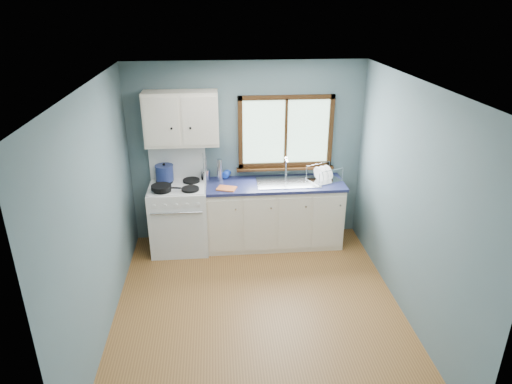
{
  "coord_description": "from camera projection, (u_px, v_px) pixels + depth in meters",
  "views": [
    {
      "loc": [
        -0.4,
        -4.19,
        3.24
      ],
      "look_at": [
        0.05,
        0.9,
        1.05
      ],
      "focal_mm": 32.0,
      "sensor_mm": 36.0,
      "label": 1
    }
  ],
  "objects": [
    {
      "name": "wall_right",
      "position": [
        412.0,
        203.0,
        4.78
      ],
      "size": [
        0.02,
        3.6,
        2.5
      ],
      "primitive_type": "cube",
      "color": "slate",
      "rests_on": "ground"
    },
    {
      "name": "thermos",
      "position": [
        220.0,
        170.0,
        6.18
      ],
      "size": [
        0.08,
        0.08,
        0.31
      ],
      "primitive_type": "cylinder",
      "rotation": [
        0.0,
        0.0,
        -0.04
      ],
      "color": "silver",
      "rests_on": "countertop"
    },
    {
      "name": "window",
      "position": [
        286.0,
        137.0,
        6.23
      ],
      "size": [
        1.36,
        0.1,
        1.03
      ],
      "color": "#9EC6A8",
      "rests_on": "wall_back"
    },
    {
      "name": "soap_bottle",
      "position": [
        224.0,
        170.0,
        6.24
      ],
      "size": [
        0.13,
        0.13,
        0.27
      ],
      "primitive_type": "imported",
      "rotation": [
        0.0,
        0.0,
        -0.37
      ],
      "color": "blue",
      "rests_on": "countertop"
    },
    {
      "name": "upper_cabinets",
      "position": [
        181.0,
        119.0,
        5.85
      ],
      "size": [
        0.95,
        0.35,
        0.7
      ],
      "color": "#F1E2CA",
      "rests_on": "wall_back"
    },
    {
      "name": "dish_rack",
      "position": [
        324.0,
        177.0,
        6.23
      ],
      "size": [
        0.5,
        0.45,
        0.21
      ],
      "rotation": [
        0.0,
        0.0,
        0.42
      ],
      "color": "silver",
      "rests_on": "countertop"
    },
    {
      "name": "wall_left",
      "position": [
        97.0,
        215.0,
        4.52
      ],
      "size": [
        0.02,
        3.6,
        2.5
      ],
      "primitive_type": "cube",
      "color": "slate",
      "rests_on": "ground"
    },
    {
      "name": "stockpot",
      "position": [
        164.0,
        173.0,
        6.12
      ],
      "size": [
        0.3,
        0.3,
        0.24
      ],
      "rotation": [
        0.0,
        0.0,
        0.28
      ],
      "color": "navy",
      "rests_on": "gas_range"
    },
    {
      "name": "ceiling",
      "position": [
        259.0,
        84.0,
        4.15
      ],
      "size": [
        3.2,
        3.6,
        0.02
      ],
      "primitive_type": "cube",
      "color": "white",
      "rests_on": "wall_back"
    },
    {
      "name": "sink",
      "position": [
        288.0,
        187.0,
        6.21
      ],
      "size": [
        0.84,
        0.46,
        0.44
      ],
      "color": "silver",
      "rests_on": "countertop"
    },
    {
      "name": "wall_back",
      "position": [
        247.0,
        153.0,
        6.31
      ],
      "size": [
        3.2,
        0.02,
        2.5
      ],
      "primitive_type": "cube",
      "color": "slate",
      "rests_on": "ground"
    },
    {
      "name": "wall_front",
      "position": [
        285.0,
        326.0,
        2.99
      ],
      "size": [
        3.2,
        0.02,
        2.5
      ],
      "primitive_type": "cube",
      "color": "slate",
      "rests_on": "ground"
    },
    {
      "name": "floor",
      "position": [
        259.0,
        310.0,
        5.14
      ],
      "size": [
        3.2,
        3.6,
        0.02
      ],
      "primitive_type": "cube",
      "color": "#96622F",
      "rests_on": "ground"
    },
    {
      "name": "skillet",
      "position": [
        162.0,
        187.0,
        5.86
      ],
      "size": [
        0.41,
        0.31,
        0.05
      ],
      "rotation": [
        0.0,
        0.0,
        -0.19
      ],
      "color": "black",
      "rests_on": "gas_range"
    },
    {
      "name": "countertop",
      "position": [
        275.0,
        184.0,
        6.18
      ],
      "size": [
        1.89,
        0.64,
        0.04
      ],
      "primitive_type": "cube",
      "color": "#191D44",
      "rests_on": "base_cabinets"
    },
    {
      "name": "gas_range",
      "position": [
        179.0,
        216.0,
        6.22
      ],
      "size": [
        0.76,
        0.69,
        1.36
      ],
      "color": "white",
      "rests_on": "floor"
    },
    {
      "name": "utensil_crock",
      "position": [
        205.0,
        175.0,
        6.22
      ],
      "size": [
        0.14,
        0.14,
        0.39
      ],
      "rotation": [
        0.0,
        0.0,
        0.1
      ],
      "color": "silver",
      "rests_on": "countertop"
    },
    {
      "name": "dish_towel",
      "position": [
        227.0,
        188.0,
        5.97
      ],
      "size": [
        0.29,
        0.24,
        0.02
      ],
      "primitive_type": "cube",
      "rotation": [
        0.0,
        0.0,
        -0.34
      ],
      "color": "orange",
      "rests_on": "countertop"
    },
    {
      "name": "base_cabinets",
      "position": [
        274.0,
        217.0,
        6.37
      ],
      "size": [
        1.85,
        0.6,
        0.88
      ],
      "color": "#F1E2CA",
      "rests_on": "floor"
    }
  ]
}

